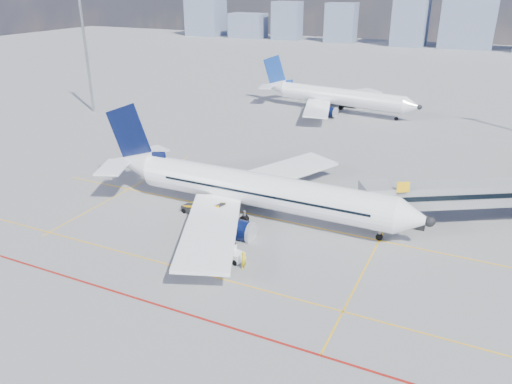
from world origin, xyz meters
TOP-DOWN VIEW (x-y plane):
  - ground at (0.00, 0.00)m, footprint 420.00×420.00m
  - apron_markings at (-0.58, -3.91)m, footprint 90.00×35.12m
  - jet_bridge at (23.51, 16.91)m, footprint 23.55×15.78m
  - floodlight_mast_nw at (-55.00, 40.00)m, footprint 3.20×0.61m
  - distant_skyline at (5.83, 190.00)m, footprint 239.09×15.70m
  - main_aircraft at (-1.93, 8.19)m, footprint 42.05×36.65m
  - second_aircraft at (-7.91, 62.13)m, footprint 36.68×31.80m
  - baggage_tug at (1.32, -2.47)m, footprint 2.63×1.91m
  - cargo_dolly at (-1.38, 0.13)m, footprint 3.44×2.41m
  - belt_loader at (-6.99, 5.01)m, footprint 6.51×2.96m
  - ramp_worker at (3.28, -3.52)m, footprint 0.64×0.80m

SIDE VIEW (x-z plane):
  - ground at x=0.00m, z-range 0.00..0.00m
  - apron_markings at x=-0.58m, z-range 0.00..0.01m
  - belt_loader at x=-6.99m, z-range -0.63..1.98m
  - baggage_tug at x=1.32m, z-range -0.04..1.63m
  - cargo_dolly at x=-1.38m, z-range 0.08..1.81m
  - ramp_worker at x=3.28m, z-range 0.00..1.91m
  - main_aircraft at x=-1.93m, z-range -2.91..9.34m
  - second_aircraft at x=-7.91m, z-range -2.20..8.65m
  - jet_bridge at x=23.51m, z-range 0.59..6.89m
  - distant_skyline at x=5.83m, z-range -3.34..28.07m
  - floodlight_mast_nw at x=-55.00m, z-range 0.86..26.31m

